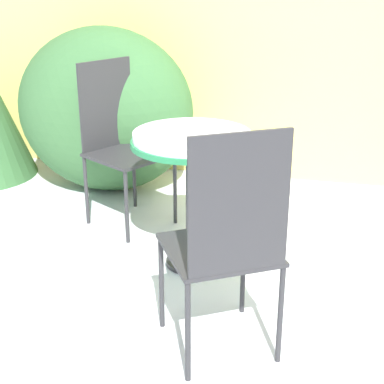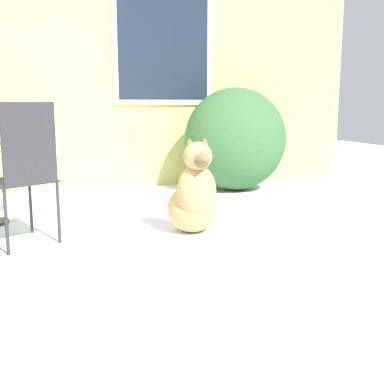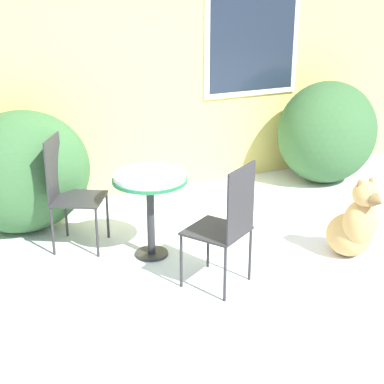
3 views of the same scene
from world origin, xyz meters
The scene contains 8 objects.
ground_plane centered at (0.00, 0.00, 0.00)m, with size 16.00×16.00×0.00m, color white.
house_wall centered at (0.10, 2.20, 1.46)m, with size 8.00×0.10×2.86m.
shrub_left centered at (-1.30, 1.66, 0.60)m, with size 1.31×0.89×1.20m.
shrub_middle centered at (2.25, 1.59, 0.61)m, with size 1.23×1.06×1.22m.
patio_table centered at (-0.40, 0.62, 0.66)m, with size 0.65×0.65×0.78m.
patio_chair_near_table centered at (-0.99, 1.12, 0.57)m, with size 0.61×0.61×1.05m.
patio_chair_far_side centered at (-0.06, -0.17, 0.57)m, with size 0.61×0.61×1.05m.
dog centered at (1.22, -0.18, 0.29)m, with size 0.41×0.64×0.77m.
Camera 3 is at (-2.11, -3.86, 2.41)m, focal length 55.00 mm.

